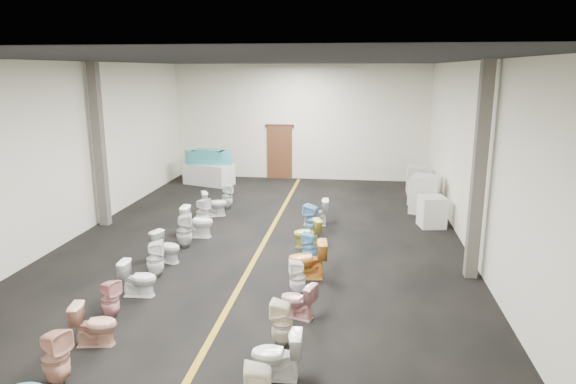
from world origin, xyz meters
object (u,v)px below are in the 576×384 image
object	(u,v)px
toilet_right_5	(307,260)
toilet_right_9	(315,212)
bathtub	(208,157)
toilet_right_8	(312,220)
appliance_crate_c	(422,192)
toilet_left_2	(95,324)
toilet_left_4	(139,278)
toilet_left_7	(184,231)
toilet_left_5	(155,259)
toilet_left_9	(202,212)
toilet_right_6	(309,247)
toilet_left_6	(167,247)
toilet_right_2	(282,323)
appliance_crate_a	(432,212)
appliance_crate_b	(426,194)
toilet_left_11	(227,196)
toilet_right_1	(276,355)
toilet_left_8	(198,221)
appliance_crate_d	(417,180)
toilet_left_10	(214,204)
toilet_right_7	(307,233)
display_table	(209,174)
toilet_left_1	(56,357)
toilet_right_3	(298,300)
toilet_right_4	(298,277)
toilet_left_3	(110,299)

from	to	relation	value
toilet_right_5	toilet_right_9	world-z (taller)	toilet_right_5
bathtub	toilet_right_8	xyz separation A→B (m)	(4.47, -5.67, -0.65)
appliance_crate_c	toilet_left_2	distance (m)	11.50
toilet_left_4	toilet_left_7	bearing A→B (deg)	-1.96
toilet_left_5	toilet_left_9	distance (m)	3.63
toilet_right_6	toilet_right_9	xyz separation A→B (m)	(-0.11, 2.81, 0.04)
toilet_right_5	toilet_right_8	distance (m)	2.87
toilet_left_6	toilet_right_9	distance (m)	4.52
toilet_left_2	toilet_right_2	bearing A→B (deg)	-92.46
appliance_crate_a	toilet_left_4	world-z (taller)	appliance_crate_a
appliance_crate_b	toilet_right_5	world-z (taller)	appliance_crate_b
toilet_left_11	toilet_right_1	world-z (taller)	toilet_left_11
toilet_left_8	toilet_left_5	bearing A→B (deg)	175.34
toilet_left_7	appliance_crate_d	bearing A→B (deg)	-60.56
bathtub	toilet_left_10	xyz separation A→B (m)	(1.41, -4.22, -0.69)
toilet_right_7	toilet_left_8	bearing A→B (deg)	-119.57
appliance_crate_c	toilet_right_8	bearing A→B (deg)	-131.12
toilet_left_5	appliance_crate_d	bearing A→B (deg)	-53.93
toilet_right_5	bathtub	bearing A→B (deg)	-159.11
appliance_crate_a	toilet_right_5	xyz separation A→B (m)	(-3.08, -4.11, -0.02)
appliance_crate_d	toilet_left_11	xyz separation A→B (m)	(-6.15, -2.86, -0.10)
toilet_left_2	toilet_right_1	world-z (taller)	toilet_right_1
display_table	appliance_crate_b	xyz separation A→B (m)	(7.71, -2.96, 0.17)
appliance_crate_d	toilet_left_4	world-z (taller)	appliance_crate_d
toilet_left_4	appliance_crate_c	bearing A→B (deg)	-41.34
appliance_crate_c	toilet_right_7	distance (m)	5.65
toilet_left_4	toilet_right_6	world-z (taller)	toilet_left_4
appliance_crate_c	toilet_left_1	world-z (taller)	toilet_left_1
toilet_left_11	toilet_right_3	world-z (taller)	toilet_left_11
toilet_left_9	toilet_left_1	bearing A→B (deg)	-159.60
appliance_crate_d	toilet_right_6	xyz separation A→B (m)	(-3.13, -7.12, -0.14)
appliance_crate_a	toilet_left_6	distance (m)	7.30
toilet_left_1	toilet_right_4	bearing A→B (deg)	-22.20
toilet_left_10	toilet_left_2	bearing A→B (deg)	157.86
toilet_left_10	toilet_right_8	bearing A→B (deg)	-138.52
bathtub	appliance_crate_a	bearing A→B (deg)	-24.56
toilet_left_3	toilet_right_4	size ratio (longest dim) A/B	1.00
toilet_right_8	toilet_right_2	bearing A→B (deg)	21.73
toilet_right_2	toilet_right_3	world-z (taller)	toilet_right_2
toilet_right_1	toilet_right_5	bearing A→B (deg)	176.52
toilet_left_4	toilet_right_5	xyz separation A→B (m)	(3.16, 1.29, 0.06)
toilet_left_10	toilet_left_11	world-z (taller)	toilet_left_11
toilet_left_9	toilet_right_2	size ratio (longest dim) A/B	1.06
appliance_crate_c	toilet_right_2	distance (m)	9.84
appliance_crate_b	toilet_right_1	world-z (taller)	appliance_crate_b
toilet_left_9	toilet_right_8	size ratio (longest dim) A/B	0.94
toilet_left_4	toilet_left_1	bearing A→B (deg)	178.46
toilet_left_1	toilet_right_4	distance (m)	4.51
toilet_left_6	appliance_crate_c	bearing A→B (deg)	-27.84
appliance_crate_d	toilet_right_4	distance (m)	9.47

